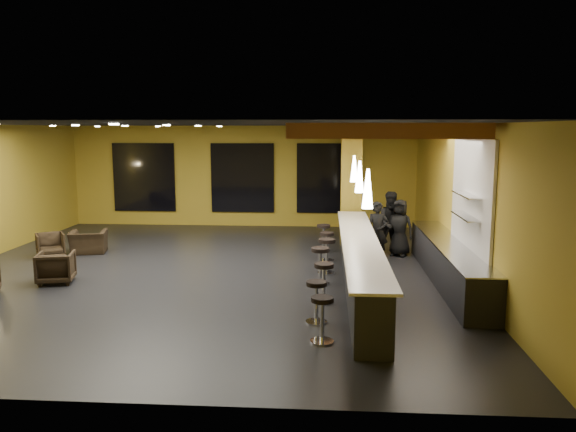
# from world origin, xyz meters

# --- Properties ---
(floor) EXTENTS (12.00, 13.00, 0.10)m
(floor) POSITION_xyz_m (0.00, 0.00, -0.05)
(floor) COLOR black
(floor) RESTS_ON ground
(ceiling) EXTENTS (12.00, 13.00, 0.10)m
(ceiling) POSITION_xyz_m (0.00, 0.00, 3.55)
(ceiling) COLOR black
(wall_back) EXTENTS (12.00, 0.10, 3.50)m
(wall_back) POSITION_xyz_m (0.00, 6.55, 1.75)
(wall_back) COLOR #A48924
(wall_back) RESTS_ON floor
(wall_front) EXTENTS (12.00, 0.10, 3.50)m
(wall_front) POSITION_xyz_m (0.00, -6.55, 1.75)
(wall_front) COLOR #A48924
(wall_front) RESTS_ON floor
(wall_right) EXTENTS (0.10, 13.00, 3.50)m
(wall_right) POSITION_xyz_m (6.05, 0.00, 1.75)
(wall_right) COLOR #A48924
(wall_right) RESTS_ON floor
(wood_soffit) EXTENTS (3.60, 8.00, 0.28)m
(wood_soffit) POSITION_xyz_m (4.00, 1.00, 3.36)
(wood_soffit) COLOR #9F5B2E
(wood_soffit) RESTS_ON ceiling
(window_left) EXTENTS (2.20, 0.06, 2.40)m
(window_left) POSITION_xyz_m (-3.50, 6.44, 1.70)
(window_left) COLOR black
(window_left) RESTS_ON wall_back
(window_center) EXTENTS (2.20, 0.06, 2.40)m
(window_center) POSITION_xyz_m (0.00, 6.44, 1.70)
(window_center) COLOR black
(window_center) RESTS_ON wall_back
(window_right) EXTENTS (2.20, 0.06, 2.40)m
(window_right) POSITION_xyz_m (3.00, 6.44, 1.70)
(window_right) COLOR black
(window_right) RESTS_ON wall_back
(tile_backsplash) EXTENTS (0.06, 3.20, 2.40)m
(tile_backsplash) POSITION_xyz_m (5.96, -1.00, 2.00)
(tile_backsplash) COLOR white
(tile_backsplash) RESTS_ON wall_right
(bar_counter) EXTENTS (0.60, 8.00, 1.00)m
(bar_counter) POSITION_xyz_m (3.65, -1.00, 0.50)
(bar_counter) COLOR black
(bar_counter) RESTS_ON floor
(bar_top) EXTENTS (0.78, 8.10, 0.05)m
(bar_top) POSITION_xyz_m (3.65, -1.00, 1.02)
(bar_top) COLOR white
(bar_top) RESTS_ON bar_counter
(prep_counter) EXTENTS (0.70, 6.00, 0.86)m
(prep_counter) POSITION_xyz_m (5.65, -0.50, 0.43)
(prep_counter) COLOR black
(prep_counter) RESTS_ON floor
(prep_top) EXTENTS (0.72, 6.00, 0.03)m
(prep_top) POSITION_xyz_m (5.65, -0.50, 0.89)
(prep_top) COLOR silver
(prep_top) RESTS_ON prep_counter
(wall_shelf_lower) EXTENTS (0.30, 1.50, 0.03)m
(wall_shelf_lower) POSITION_xyz_m (5.82, -1.20, 1.60)
(wall_shelf_lower) COLOR silver
(wall_shelf_lower) RESTS_ON wall_right
(wall_shelf_upper) EXTENTS (0.30, 1.50, 0.03)m
(wall_shelf_upper) POSITION_xyz_m (5.82, -1.20, 2.05)
(wall_shelf_upper) COLOR silver
(wall_shelf_upper) RESTS_ON wall_right
(column) EXTENTS (0.60, 0.60, 3.50)m
(column) POSITION_xyz_m (3.65, 3.60, 1.75)
(column) COLOR olive
(column) RESTS_ON floor
(pendant_0) EXTENTS (0.20, 0.20, 0.70)m
(pendant_0) POSITION_xyz_m (3.65, -3.00, 2.35)
(pendant_0) COLOR white
(pendant_0) RESTS_ON wood_soffit
(pendant_1) EXTENTS (0.20, 0.20, 0.70)m
(pendant_1) POSITION_xyz_m (3.65, -0.50, 2.35)
(pendant_1) COLOR white
(pendant_1) RESTS_ON wood_soffit
(pendant_2) EXTENTS (0.20, 0.20, 0.70)m
(pendant_2) POSITION_xyz_m (3.65, 2.00, 2.35)
(pendant_2) COLOR white
(pendant_2) RESTS_ON wood_soffit
(staff_a) EXTENTS (0.58, 0.40, 1.55)m
(staff_a) POSITION_xyz_m (4.25, 1.43, 0.77)
(staff_a) COLOR black
(staff_a) RESTS_ON floor
(staff_b) EXTENTS (0.90, 0.73, 1.73)m
(staff_b) POSITION_xyz_m (4.71, 2.20, 0.86)
(staff_b) COLOR black
(staff_b) RESTS_ON floor
(staff_c) EXTENTS (0.88, 0.75, 1.53)m
(staff_c) POSITION_xyz_m (4.90, 2.08, 0.77)
(staff_c) COLOR black
(staff_c) RESTS_ON floor
(armchair_b) EXTENTS (0.92, 0.93, 0.70)m
(armchair_b) POSITION_xyz_m (-3.06, -1.17, 0.35)
(armchair_b) COLOR black
(armchair_b) RESTS_ON floor
(armchair_c) EXTENTS (0.95, 0.96, 0.64)m
(armchair_c) POSITION_xyz_m (-4.45, 1.35, 0.32)
(armchair_c) COLOR black
(armchair_c) RESTS_ON floor
(armchair_d) EXTENTS (1.12, 1.03, 0.62)m
(armchair_d) POSITION_xyz_m (-3.61, 1.83, 0.31)
(armchair_d) COLOR black
(armchair_d) RESTS_ON floor
(bar_stool_0) EXTENTS (0.38, 0.38, 0.75)m
(bar_stool_0) POSITION_xyz_m (2.88, -4.30, 0.48)
(bar_stool_0) COLOR silver
(bar_stool_0) RESTS_ON floor
(bar_stool_1) EXTENTS (0.38, 0.38, 0.75)m
(bar_stool_1) POSITION_xyz_m (2.77, -3.39, 0.48)
(bar_stool_1) COLOR silver
(bar_stool_1) RESTS_ON floor
(bar_stool_2) EXTENTS (0.40, 0.40, 0.80)m
(bar_stool_2) POSITION_xyz_m (2.89, -2.23, 0.51)
(bar_stool_2) COLOR silver
(bar_stool_2) RESTS_ON floor
(bar_stool_3) EXTENTS (0.42, 0.42, 0.82)m
(bar_stool_3) POSITION_xyz_m (2.81, -0.91, 0.53)
(bar_stool_3) COLOR silver
(bar_stool_3) RESTS_ON floor
(bar_stool_4) EXTENTS (0.42, 0.42, 0.83)m
(bar_stool_4) POSITION_xyz_m (2.95, 0.05, 0.53)
(bar_stool_4) COLOR silver
(bar_stool_4) RESTS_ON floor
(bar_stool_5) EXTENTS (0.38, 0.38, 0.75)m
(bar_stool_5) POSITION_xyz_m (2.95, 1.33, 0.48)
(bar_stool_5) COLOR silver
(bar_stool_5) RESTS_ON floor
(bar_stool_6) EXTENTS (0.39, 0.39, 0.76)m
(bar_stool_6) POSITION_xyz_m (2.86, 2.43, 0.49)
(bar_stool_6) COLOR silver
(bar_stool_6) RESTS_ON floor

